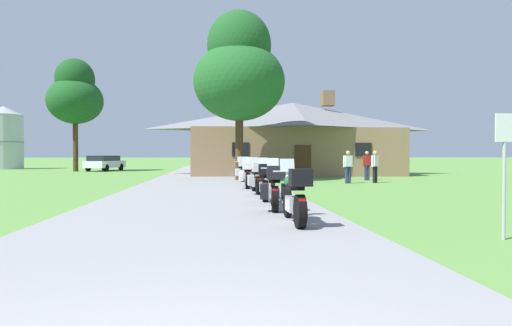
# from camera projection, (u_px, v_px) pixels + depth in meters

# --- Properties ---
(ground_plane) EXTENTS (500.00, 500.00, 0.00)m
(ground_plane) POSITION_uv_depth(u_px,v_px,m) (208.00, 183.00, 21.79)
(ground_plane) COLOR #56893D
(asphalt_driveway) EXTENTS (6.40, 80.00, 0.06)m
(asphalt_driveway) POSITION_uv_depth(u_px,v_px,m) (207.00, 186.00, 19.80)
(asphalt_driveway) COLOR gray
(asphalt_driveway) RESTS_ON ground
(motorcycle_green_nearest_to_camera) EXTENTS (0.66, 2.08, 1.30)m
(motorcycle_green_nearest_to_camera) POSITION_uv_depth(u_px,v_px,m) (295.00, 196.00, 8.64)
(motorcycle_green_nearest_to_camera) COLOR black
(motorcycle_green_nearest_to_camera) RESTS_ON asphalt_driveway
(motorcycle_yellow_second_in_row) EXTENTS (0.84, 2.08, 1.30)m
(motorcycle_yellow_second_in_row) POSITION_uv_depth(u_px,v_px,m) (274.00, 188.00, 10.84)
(motorcycle_yellow_second_in_row) COLOR black
(motorcycle_yellow_second_in_row) RESTS_ON asphalt_driveway
(motorcycle_white_third_in_row) EXTENTS (0.66, 2.08, 1.30)m
(motorcycle_white_third_in_row) POSITION_uv_depth(u_px,v_px,m) (264.00, 182.00, 13.24)
(motorcycle_white_third_in_row) COLOR black
(motorcycle_white_third_in_row) RESTS_ON asphalt_driveway
(motorcycle_red_fourth_in_row) EXTENTS (0.73, 2.08, 1.30)m
(motorcycle_red_fourth_in_row) POSITION_uv_depth(u_px,v_px,m) (257.00, 178.00, 15.48)
(motorcycle_red_fourth_in_row) COLOR black
(motorcycle_red_fourth_in_row) RESTS_ON asphalt_driveway
(motorcycle_silver_fifth_in_row) EXTENTS (0.83, 2.08, 1.30)m
(motorcycle_silver_fifth_in_row) POSITION_uv_depth(u_px,v_px,m) (248.00, 175.00, 18.05)
(motorcycle_silver_fifth_in_row) COLOR black
(motorcycle_silver_fifth_in_row) RESTS_ON asphalt_driveway
(motorcycle_silver_sixth_in_row) EXTENTS (0.72, 2.08, 1.30)m
(motorcycle_silver_sixth_in_row) POSITION_uv_depth(u_px,v_px,m) (247.00, 172.00, 20.64)
(motorcycle_silver_sixth_in_row) COLOR black
(motorcycle_silver_sixth_in_row) RESTS_ON asphalt_driveway
(motorcycle_black_farthest_in_row) EXTENTS (0.73, 2.08, 1.30)m
(motorcycle_black_farthest_in_row) POSITION_uv_depth(u_px,v_px,m) (242.00, 171.00, 22.69)
(motorcycle_black_farthest_in_row) COLOR black
(motorcycle_black_farthest_in_row) RESTS_ON asphalt_driveway
(stone_lodge) EXTENTS (15.45, 7.71, 6.21)m
(stone_lodge) POSITION_uv_depth(u_px,v_px,m) (293.00, 138.00, 31.76)
(stone_lodge) COLOR #896B4C
(stone_lodge) RESTS_ON ground
(bystander_white_shirt_near_lodge) EXTENTS (0.54, 0.30, 1.67)m
(bystander_white_shirt_near_lodge) POSITION_uv_depth(u_px,v_px,m) (348.00, 165.00, 21.84)
(bystander_white_shirt_near_lodge) COLOR navy
(bystander_white_shirt_near_lodge) RESTS_ON ground
(bystander_red_shirt_beside_signpost) EXTENTS (0.54, 0.28, 1.67)m
(bystander_red_shirt_beside_signpost) POSITION_uv_depth(u_px,v_px,m) (367.00, 164.00, 24.50)
(bystander_red_shirt_beside_signpost) COLOR navy
(bystander_red_shirt_beside_signpost) RESTS_ON ground
(bystander_white_shirt_by_tree) EXTENTS (0.46, 0.39, 1.67)m
(bystander_white_shirt_by_tree) POSITION_uv_depth(u_px,v_px,m) (375.00, 165.00, 22.28)
(bystander_white_shirt_by_tree) COLOR black
(bystander_white_shirt_by_tree) RESTS_ON ground
(metal_signpost_roadside) EXTENTS (0.36, 0.06, 2.14)m
(metal_signpost_roadside) POSITION_uv_depth(u_px,v_px,m) (505.00, 160.00, 7.27)
(metal_signpost_roadside) COLOR #9EA0A5
(metal_signpost_roadside) RESTS_ON ground
(tree_left_far) EXTENTS (4.79, 4.79, 9.95)m
(tree_left_far) POSITION_uv_depth(u_px,v_px,m) (75.00, 95.00, 37.91)
(tree_left_far) COLOR #422D19
(tree_left_far) RESTS_ON ground
(tree_by_lodge_front) EXTENTS (5.08, 5.08, 9.44)m
(tree_by_lodge_front) POSITION_uv_depth(u_px,v_px,m) (239.00, 71.00, 23.88)
(tree_by_lodge_front) COLOR #422D19
(tree_by_lodge_front) RESTS_ON ground
(metal_silo_distant) EXTENTS (3.77, 3.77, 6.53)m
(metal_silo_distant) POSITION_uv_depth(u_px,v_px,m) (4.00, 138.00, 44.56)
(metal_silo_distant) COLOR #B2B7BC
(metal_silo_distant) RESTS_ON ground
(parked_white_suv_far_left) EXTENTS (2.86, 4.90, 1.40)m
(parked_white_suv_far_left) POSITION_uv_depth(u_px,v_px,m) (105.00, 162.00, 39.20)
(parked_white_suv_far_left) COLOR silver
(parked_white_suv_far_left) RESTS_ON ground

